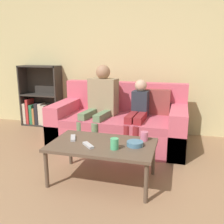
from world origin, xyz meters
TOP-DOWN VIEW (x-y plane):
  - wall_back at (0.00, 2.89)m, footprint 12.00×0.06m
  - couch at (0.08, 2.20)m, footprint 1.86×0.94m
  - bookshelf at (-1.54, 2.74)m, footprint 0.72×0.28m
  - coffee_table at (0.17, 1.08)m, footprint 1.05×0.63m
  - person_adult at (-0.18, 2.11)m, footprint 0.44×0.68m
  - person_child at (0.36, 2.05)m, footprint 0.24×0.65m
  - cup_near at (0.32, 0.98)m, footprint 0.08×0.08m
  - cup_far at (0.56, 1.29)m, footprint 0.08×0.08m
  - tv_remote_0 at (0.05, 0.98)m, footprint 0.15×0.15m
  - tv_remote_1 at (-0.18, 1.13)m, footprint 0.11×0.18m
  - snack_bowl at (0.49, 1.11)m, footprint 0.16×0.16m

SIDE VIEW (x-z plane):
  - couch at x=0.08m, z-range -0.15..0.71m
  - coffee_table at x=0.17m, z-range 0.17..0.57m
  - bookshelf at x=-1.54m, z-range -0.14..0.93m
  - tv_remote_0 at x=0.05m, z-range 0.41..0.43m
  - tv_remote_1 at x=-0.18m, z-range 0.41..0.43m
  - snack_bowl at x=0.49m, z-range 0.41..0.45m
  - cup_far at x=0.56m, z-range 0.41..0.50m
  - cup_near at x=0.32m, z-range 0.41..0.51m
  - person_child at x=0.36m, z-range 0.06..1.00m
  - person_adult at x=-0.18m, z-range 0.09..1.21m
  - wall_back at x=0.00m, z-range 0.00..2.60m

